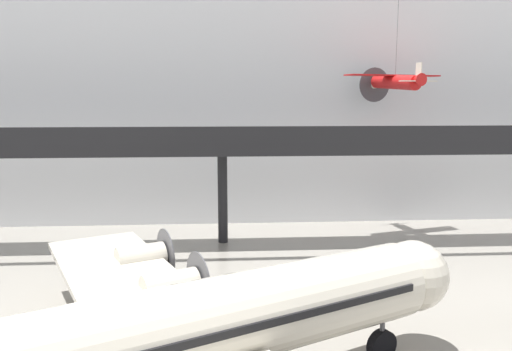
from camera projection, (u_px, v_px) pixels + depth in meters
hangar_back_wall at (221, 47)px, 41.16m from camera, size 140.00×3.00×29.17m
mezzanine_walkway at (222, 149)px, 34.58m from camera, size 110.00×3.20×8.62m
airliner_silver_main at (157, 338)px, 15.27m from camera, size 23.30×27.44×8.90m
suspended_plane_red_highwing at (395, 81)px, 36.80m from camera, size 7.64×6.38×12.53m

